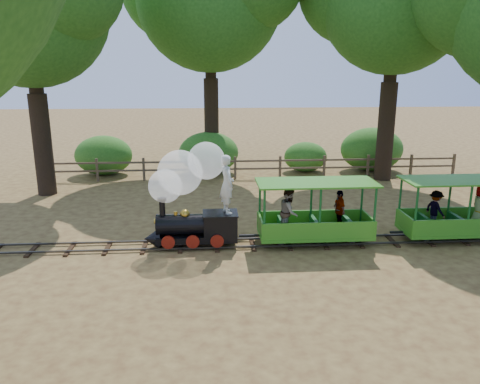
{
  "coord_description": "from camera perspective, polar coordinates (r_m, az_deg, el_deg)",
  "views": [
    {
      "loc": [
        -2.22,
        -12.19,
        4.83
      ],
      "look_at": [
        -1.32,
        0.5,
        1.41
      ],
      "focal_mm": 35.0,
      "sensor_mm": 36.0,
      "label": 1
    }
  ],
  "objects": [
    {
      "name": "ground",
      "position": [
        13.3,
        5.87,
        -6.33
      ],
      "size": [
        90.0,
        90.0,
        0.0
      ],
      "primitive_type": "plane",
      "color": "#A38646",
      "rests_on": "ground"
    },
    {
      "name": "track",
      "position": [
        13.27,
        5.88,
        -6.06
      ],
      "size": [
        22.0,
        1.0,
        0.1
      ],
      "color": "#3F3D3A",
      "rests_on": "ground"
    },
    {
      "name": "locomotive",
      "position": [
        12.67,
        -6.18,
        0.5
      ],
      "size": [
        2.57,
        1.21,
        2.96
      ],
      "color": "black",
      "rests_on": "ground"
    },
    {
      "name": "carriage_front",
      "position": [
        13.12,
        8.69,
        -3.09
      ],
      "size": [
        3.26,
        1.33,
        1.69
      ],
      "color": "#3A901F",
      "rests_on": "track"
    },
    {
      "name": "carriage_rear",
      "position": [
        14.68,
        25.02,
        -2.48
      ],
      "size": [
        3.26,
        1.33,
        1.69
      ],
      "color": "#3A901F",
      "rests_on": "track"
    },
    {
      "name": "fence",
      "position": [
        20.75,
        2.17,
        3.22
      ],
      "size": [
        18.1,
        0.1,
        1.0
      ],
      "color": "brown",
      "rests_on": "ground"
    },
    {
      "name": "shrub_west",
      "position": [
        22.36,
        -16.29,
        4.32
      ],
      "size": [
        2.6,
        2.0,
        1.8
      ],
      "primitive_type": "ellipsoid",
      "color": "#2D6B1E",
      "rests_on": "ground"
    },
    {
      "name": "shrub_mid_w",
      "position": [
        21.84,
        -3.85,
        4.81
      ],
      "size": [
        2.78,
        2.14,
        1.92
      ],
      "primitive_type": "ellipsoid",
      "color": "#2D6B1E",
      "rests_on": "ground"
    },
    {
      "name": "shrub_mid_e",
      "position": [
        22.37,
        7.98,
        4.27
      ],
      "size": [
        2.03,
        1.56,
        1.41
      ],
      "primitive_type": "ellipsoid",
      "color": "#2D6B1E",
      "rests_on": "ground"
    },
    {
      "name": "shrub_east",
      "position": [
        23.18,
        15.77,
        5.04
      ],
      "size": [
        2.97,
        2.28,
        2.05
      ],
      "primitive_type": "ellipsoid",
      "color": "#2D6B1E",
      "rests_on": "ground"
    }
  ]
}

